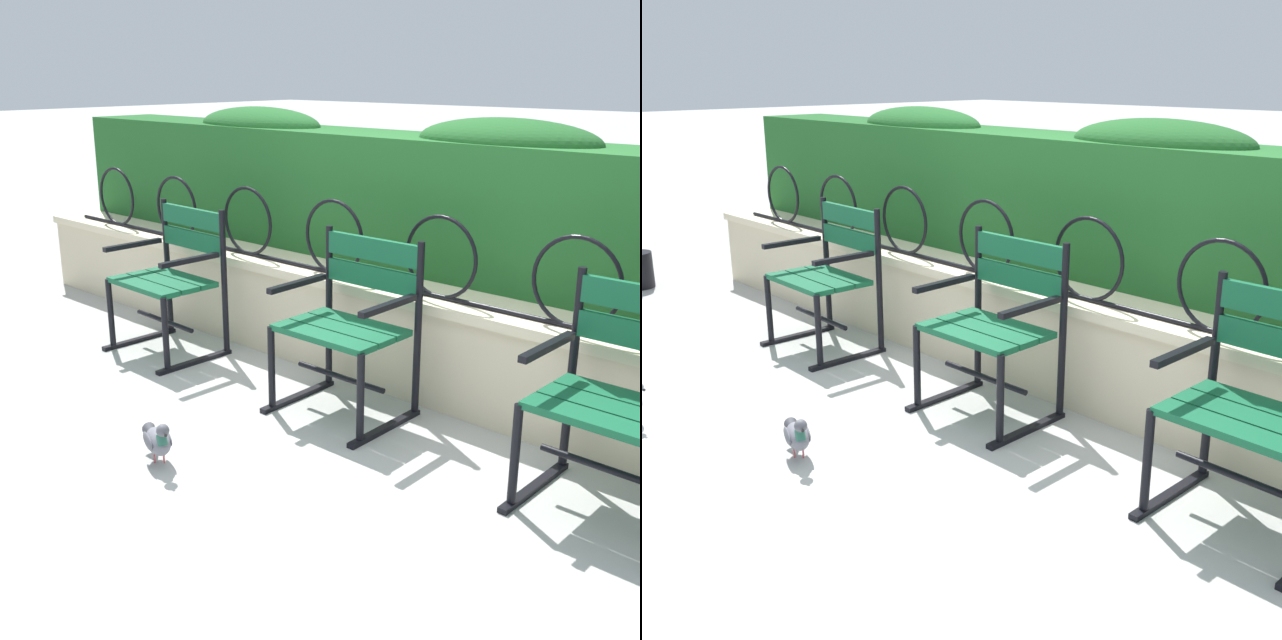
% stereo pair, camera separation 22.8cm
% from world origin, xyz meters
% --- Properties ---
extents(ground_plane, '(60.00, 60.00, 0.00)m').
position_xyz_m(ground_plane, '(0.00, 0.00, 0.00)').
color(ground_plane, '#ADADA8').
extents(stone_wall, '(6.64, 0.41, 0.55)m').
position_xyz_m(stone_wall, '(0.00, 0.85, 0.28)').
color(stone_wall, beige).
rests_on(stone_wall, ground).
extents(iron_arch_fence, '(6.11, 0.02, 0.42)m').
position_xyz_m(iron_arch_fence, '(-0.13, 0.78, 0.74)').
color(iron_arch_fence, black).
rests_on(iron_arch_fence, stone_wall).
extents(hedge_row, '(6.51, 0.54, 0.85)m').
position_xyz_m(hedge_row, '(0.01, 1.30, 0.96)').
color(hedge_row, '#236028').
rests_on(hedge_row, stone_wall).
extents(park_chair_left, '(0.62, 0.54, 0.87)m').
position_xyz_m(park_chair_left, '(-1.42, 0.36, 0.47)').
color(park_chair_left, '#145B38').
rests_on(park_chair_left, ground).
extents(park_chair_centre, '(0.62, 0.53, 0.88)m').
position_xyz_m(park_chair_centre, '(-0.05, 0.41, 0.47)').
color(park_chair_centre, '#145B38').
rests_on(park_chair_centre, ground).
extents(park_chair_right, '(0.62, 0.52, 0.89)m').
position_xyz_m(park_chair_right, '(1.31, 0.40, 0.47)').
color(park_chair_right, '#145B38').
rests_on(park_chair_right, ground).
extents(pigeon_far_side, '(0.28, 0.16, 0.22)m').
position_xyz_m(pigeon_far_side, '(-0.29, -0.59, 0.11)').
color(pigeon_far_side, slate).
rests_on(pigeon_far_side, ground).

